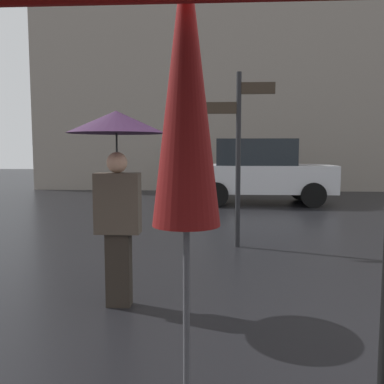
% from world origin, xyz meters
% --- Properties ---
extents(ground_plane, '(60.00, 60.00, 0.00)m').
position_xyz_m(ground_plane, '(0.00, 0.00, 0.00)').
color(ground_plane, black).
extents(folded_patio_umbrella_near, '(0.46, 0.46, 2.63)m').
position_xyz_m(folded_patio_umbrella_near, '(-1.00, -0.62, 1.79)').
color(folded_patio_umbrella_near, black).
rests_on(folded_patio_umbrella_near, ground).
extents(pedestrian_with_umbrella, '(0.96, 0.96, 1.94)m').
position_xyz_m(pedestrian_with_umbrella, '(-1.82, 1.32, 1.53)').
color(pedestrian_with_umbrella, '#2A241E').
rests_on(pedestrian_with_umbrella, ground).
extents(parked_car_left, '(4.01, 1.93, 1.86)m').
position_xyz_m(parked_car_left, '(0.37, 9.57, 0.95)').
color(parked_car_left, silver).
rests_on(parked_car_left, ground).
extents(street_signpost, '(1.08, 0.08, 2.76)m').
position_xyz_m(street_signpost, '(-0.51, 3.98, 1.68)').
color(street_signpost, black).
rests_on(street_signpost, ground).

